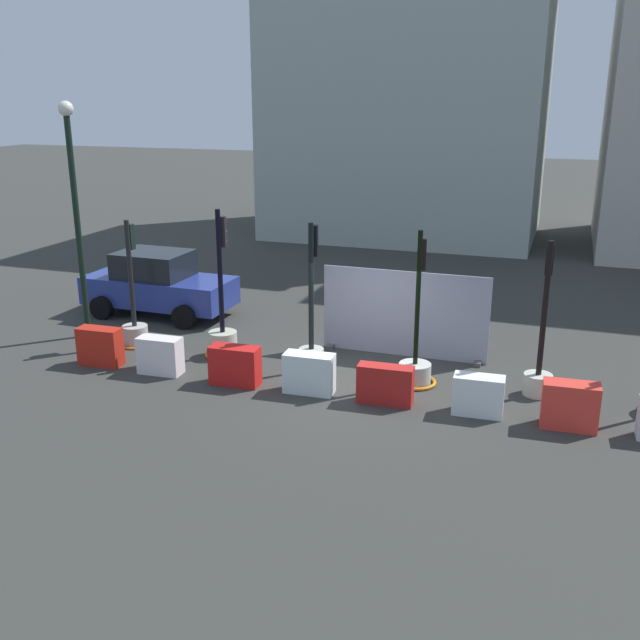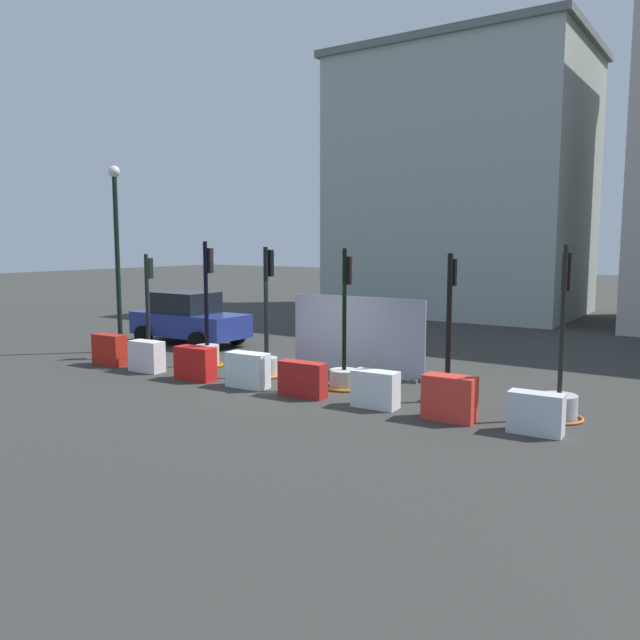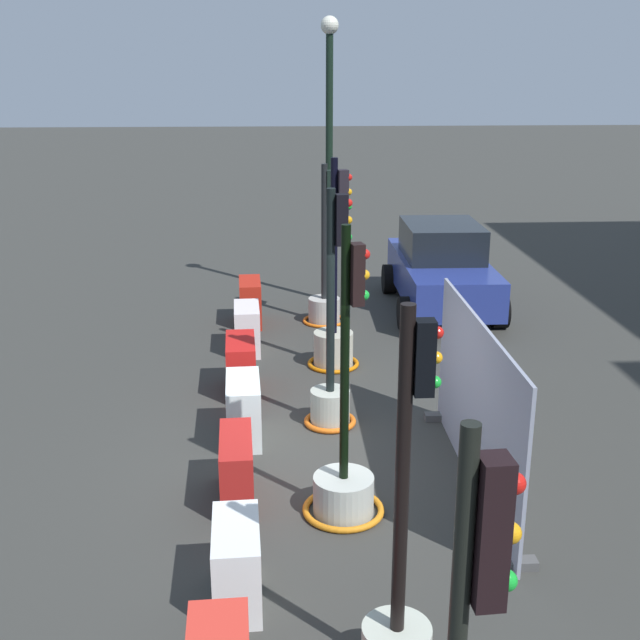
{
  "view_description": "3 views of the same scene",
  "coord_description": "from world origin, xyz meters",
  "px_view_note": "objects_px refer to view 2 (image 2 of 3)",
  "views": [
    {
      "loc": [
        3.96,
        -14.2,
        6.03
      ],
      "look_at": [
        -0.91,
        -0.08,
        1.33
      ],
      "focal_mm": 40.63,
      "sensor_mm": 36.0,
      "label": 1
    },
    {
      "loc": [
        9.11,
        -12.67,
        3.52
      ],
      "look_at": [
        0.47,
        0.22,
        1.62
      ],
      "focal_mm": 36.08,
      "sensor_mm": 36.0,
      "label": 2
    },
    {
      "loc": [
        9.14,
        -0.48,
        4.91
      ],
      "look_at": [
        -2.27,
        0.17,
        1.24
      ],
      "focal_mm": 44.55,
      "sensor_mm": 36.0,
      "label": 3
    }
  ],
  "objects_px": {
    "construction_barrier_3": "(248,370)",
    "street_lamp_post": "(117,240)",
    "traffic_light_5": "(559,394)",
    "construction_barrier_2": "(195,363)",
    "construction_barrier_6": "(449,398)",
    "traffic_light_3": "(344,368)",
    "traffic_light_4": "(448,369)",
    "construction_barrier_7": "(536,413)",
    "construction_barrier_0": "(109,350)",
    "traffic_light_0": "(149,338)",
    "traffic_light_1": "(207,345)",
    "construction_barrier_1": "(147,356)",
    "construction_barrier_4": "(303,379)",
    "traffic_light_2": "(267,351)",
    "construction_barrier_5": "(375,389)",
    "car_blue_estate": "(189,319)"
  },
  "relations": [
    {
      "from": "construction_barrier_3",
      "to": "street_lamp_post",
      "type": "xyz_separation_m",
      "value": [
        -6.68,
        1.62,
        3.14
      ]
    },
    {
      "from": "traffic_light_5",
      "to": "street_lamp_post",
      "type": "height_order",
      "value": "street_lamp_post"
    },
    {
      "from": "construction_barrier_2",
      "to": "construction_barrier_6",
      "type": "xyz_separation_m",
      "value": [
        6.84,
        0.1,
        0.02
      ]
    },
    {
      "from": "traffic_light_3",
      "to": "traffic_light_4",
      "type": "xyz_separation_m",
      "value": [
        2.54,
        0.23,
        0.23
      ]
    },
    {
      "from": "traffic_light_5",
      "to": "construction_barrier_7",
      "type": "xyz_separation_m",
      "value": [
        -0.11,
        -1.27,
        -0.12
      ]
    },
    {
      "from": "traffic_light_5",
      "to": "construction_barrier_6",
      "type": "bearing_deg",
      "value": -143.78
    },
    {
      "from": "construction_barrier_0",
      "to": "construction_barrier_3",
      "type": "bearing_deg",
      "value": 0.51
    },
    {
      "from": "traffic_light_0",
      "to": "traffic_light_1",
      "type": "xyz_separation_m",
      "value": [
        2.43,
        0.01,
        0.02
      ]
    },
    {
      "from": "traffic_light_0",
      "to": "construction_barrier_3",
      "type": "height_order",
      "value": "traffic_light_0"
    },
    {
      "from": "traffic_light_0",
      "to": "construction_barrier_6",
      "type": "height_order",
      "value": "traffic_light_0"
    },
    {
      "from": "construction_barrier_0",
      "to": "construction_barrier_1",
      "type": "bearing_deg",
      "value": -0.52
    },
    {
      "from": "construction_barrier_1",
      "to": "construction_barrier_2",
      "type": "xyz_separation_m",
      "value": [
        1.86,
        -0.04,
        0.01
      ]
    },
    {
      "from": "construction_barrier_1",
      "to": "construction_barrier_4",
      "type": "bearing_deg",
      "value": 0.39
    },
    {
      "from": "traffic_light_3",
      "to": "construction_barrier_4",
      "type": "height_order",
      "value": "traffic_light_3"
    },
    {
      "from": "traffic_light_2",
      "to": "construction_barrier_4",
      "type": "relative_size",
      "value": 2.96
    },
    {
      "from": "street_lamp_post",
      "to": "traffic_light_4",
      "type": "bearing_deg",
      "value": -0.89
    },
    {
      "from": "construction_barrier_1",
      "to": "street_lamp_post",
      "type": "xyz_separation_m",
      "value": [
        -3.16,
        1.68,
        3.14
      ]
    },
    {
      "from": "traffic_light_2",
      "to": "construction_barrier_1",
      "type": "xyz_separation_m",
      "value": [
        -3.14,
        -1.29,
        -0.27
      ]
    },
    {
      "from": "traffic_light_1",
      "to": "construction_barrier_5",
      "type": "distance_m",
      "value": 6.35
    },
    {
      "from": "traffic_light_2",
      "to": "traffic_light_5",
      "type": "height_order",
      "value": "traffic_light_5"
    },
    {
      "from": "construction_barrier_1",
      "to": "traffic_light_1",
      "type": "bearing_deg",
      "value": 61.36
    },
    {
      "from": "construction_barrier_1",
      "to": "construction_barrier_2",
      "type": "relative_size",
      "value": 0.91
    },
    {
      "from": "construction_barrier_7",
      "to": "traffic_light_3",
      "type": "bearing_deg",
      "value": 166.35
    },
    {
      "from": "traffic_light_4",
      "to": "construction_barrier_2",
      "type": "xyz_separation_m",
      "value": [
        -6.2,
        -1.54,
        -0.29
      ]
    },
    {
      "from": "traffic_light_4",
      "to": "traffic_light_5",
      "type": "height_order",
      "value": "traffic_light_5"
    },
    {
      "from": "traffic_light_1",
      "to": "street_lamp_post",
      "type": "height_order",
      "value": "street_lamp_post"
    },
    {
      "from": "construction_barrier_0",
      "to": "construction_barrier_3",
      "type": "distance_m",
      "value": 5.11
    },
    {
      "from": "construction_barrier_5",
      "to": "construction_barrier_7",
      "type": "relative_size",
      "value": 1.0
    },
    {
      "from": "construction_barrier_4",
      "to": "construction_barrier_1",
      "type": "bearing_deg",
      "value": -179.61
    },
    {
      "from": "construction_barrier_5",
      "to": "traffic_light_2",
      "type": "bearing_deg",
      "value": 163.19
    },
    {
      "from": "traffic_light_3",
      "to": "construction_barrier_1",
      "type": "xyz_separation_m",
      "value": [
        -5.52,
        -1.27,
        -0.07
      ]
    },
    {
      "from": "construction_barrier_4",
      "to": "construction_barrier_6",
      "type": "distance_m",
      "value": 3.54
    },
    {
      "from": "traffic_light_1",
      "to": "car_blue_estate",
      "type": "relative_size",
      "value": 0.83
    },
    {
      "from": "traffic_light_1",
      "to": "car_blue_estate",
      "type": "xyz_separation_m",
      "value": [
        -3.24,
        2.49,
        0.27
      ]
    },
    {
      "from": "traffic_light_0",
      "to": "construction_barrier_5",
      "type": "bearing_deg",
      "value": -9.07
    },
    {
      "from": "traffic_light_3",
      "to": "construction_barrier_3",
      "type": "relative_size",
      "value": 3.13
    },
    {
      "from": "construction_barrier_2",
      "to": "construction_barrier_5",
      "type": "xyz_separation_m",
      "value": [
        5.15,
        0.15,
        -0.03
      ]
    },
    {
      "from": "traffic_light_2",
      "to": "construction_barrier_3",
      "type": "height_order",
      "value": "traffic_light_2"
    },
    {
      "from": "construction_barrier_7",
      "to": "construction_barrier_1",
      "type": "bearing_deg",
      "value": -179.5
    },
    {
      "from": "construction_barrier_2",
      "to": "construction_barrier_4",
      "type": "distance_m",
      "value": 3.31
    },
    {
      "from": "construction_barrier_5",
      "to": "traffic_light_1",
      "type": "bearing_deg",
      "value": 167.42
    },
    {
      "from": "construction_barrier_5",
      "to": "street_lamp_post",
      "type": "bearing_deg",
      "value": 171.27
    },
    {
      "from": "traffic_light_5",
      "to": "construction_barrier_4",
      "type": "bearing_deg",
      "value": -165.97
    },
    {
      "from": "traffic_light_2",
      "to": "construction_barrier_6",
      "type": "relative_size",
      "value": 3.23
    },
    {
      "from": "traffic_light_1",
      "to": "construction_barrier_6",
      "type": "xyz_separation_m",
      "value": [
        7.89,
        -1.44,
        -0.15
      ]
    },
    {
      "from": "construction_barrier_1",
      "to": "traffic_light_3",
      "type": "bearing_deg",
      "value": 12.96
    },
    {
      "from": "construction_barrier_2",
      "to": "car_blue_estate",
      "type": "height_order",
      "value": "car_blue_estate"
    },
    {
      "from": "traffic_light_2",
      "to": "construction_barrier_2",
      "type": "height_order",
      "value": "traffic_light_2"
    },
    {
      "from": "traffic_light_3",
      "to": "construction_barrier_2",
      "type": "height_order",
      "value": "traffic_light_3"
    },
    {
      "from": "construction_barrier_2",
      "to": "construction_barrier_1",
      "type": "bearing_deg",
      "value": 178.82
    }
  ]
}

